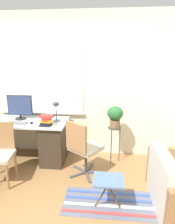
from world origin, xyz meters
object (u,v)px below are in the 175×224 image
object	(u,v)px
office_chair_swivel	(83,147)
folding_stool	(108,182)
monitor	(20,107)
book_stack	(46,121)
mouse	(32,123)
keyboard	(16,123)
plant_stand	(114,132)
potted_plant	(115,115)
desk_lamp	(56,108)

from	to	relation	value
office_chair_swivel	folding_stool	size ratio (longest dim) A/B	2.21
monitor	book_stack	distance (m)	0.68
monitor	mouse	world-z (taller)	monitor
monitor	keyboard	distance (m)	0.35
monitor	keyboard	world-z (taller)	monitor
mouse	office_chair_swivel	size ratio (longest dim) A/B	0.08
plant_stand	potted_plant	distance (m)	0.32
plant_stand	potted_plant	xyz separation A→B (m)	(0.00, -0.00, 0.32)
book_stack	desk_lamp	bearing A→B (deg)	65.74
mouse	plant_stand	distance (m)	1.48
desk_lamp	monitor	bearing A→B (deg)	175.08
book_stack	mouse	bearing A→B (deg)	168.54
keyboard	mouse	bearing A→B (deg)	2.05
keyboard	monitor	bearing A→B (deg)	96.28
folding_stool	office_chair_swivel	bearing A→B (deg)	119.97
office_chair_swivel	plant_stand	world-z (taller)	office_chair_swivel
potted_plant	folding_stool	xyz separation A→B (m)	(-0.11, -1.22, -0.52)
potted_plant	plant_stand	bearing A→B (deg)	90.00
book_stack	folding_stool	size ratio (longest dim) A/B	0.55
monitor	plant_stand	world-z (taller)	monitor
book_stack	potted_plant	world-z (taller)	potted_plant
monitor	keyboard	size ratio (longest dim) A/B	1.23
potted_plant	office_chair_swivel	bearing A→B (deg)	-134.91
mouse	book_stack	world-z (taller)	book_stack
desk_lamp	folding_stool	world-z (taller)	desk_lamp
monitor	mouse	xyz separation A→B (m)	(0.30, -0.25, -0.21)
office_chair_swivel	plant_stand	xyz separation A→B (m)	(0.51, 0.52, 0.08)
mouse	desk_lamp	distance (m)	0.50
monitor	mouse	size ratio (longest dim) A/B	6.41
plant_stand	mouse	bearing A→B (deg)	-170.91
mouse	office_chair_swivel	distance (m)	1.02
mouse	desk_lamp	xyz separation A→B (m)	(0.40, 0.19, 0.23)
keyboard	folding_stool	distance (m)	1.94
book_stack	plant_stand	world-z (taller)	book_stack
potted_plant	keyboard	bearing A→B (deg)	-172.01
monitor	potted_plant	size ratio (longest dim) A/B	1.22
book_stack	plant_stand	xyz separation A→B (m)	(1.17, 0.29, -0.28)
desk_lamp	office_chair_swivel	bearing A→B (deg)	-41.42
monitor	mouse	distance (m)	0.45
keyboard	folding_stool	size ratio (longest dim) A/B	0.89
desk_lamp	office_chair_swivel	size ratio (longest dim) A/B	0.38
keyboard	plant_stand	xyz separation A→B (m)	(1.73, 0.24, -0.20)
book_stack	office_chair_swivel	world-z (taller)	same
book_stack	office_chair_swivel	size ratio (longest dim) A/B	0.25
monitor	keyboard	xyz separation A→B (m)	(0.03, -0.26, -0.22)
monitor	folding_stool	bearing A→B (deg)	-37.05
desk_lamp	potted_plant	distance (m)	1.06
folding_stool	monitor	bearing A→B (deg)	142.95
keyboard	desk_lamp	xyz separation A→B (m)	(0.67, 0.20, 0.24)
desk_lamp	plant_stand	world-z (taller)	desk_lamp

